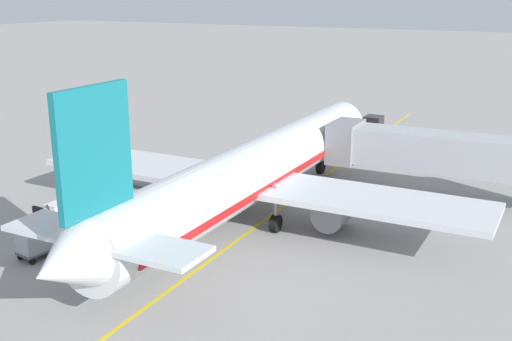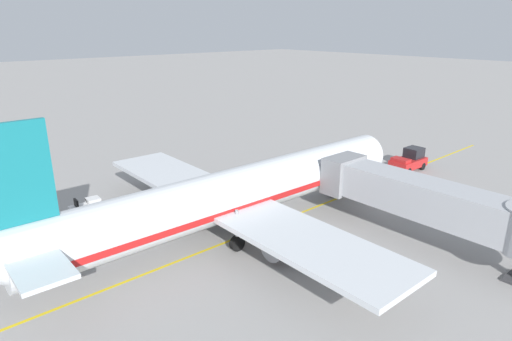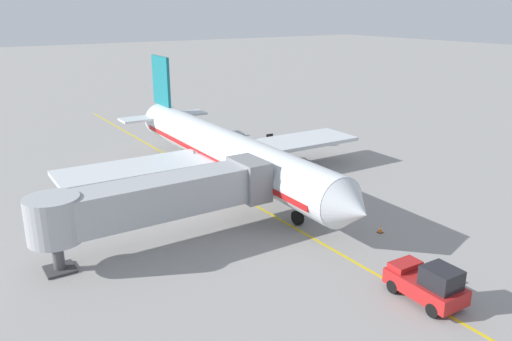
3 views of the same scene
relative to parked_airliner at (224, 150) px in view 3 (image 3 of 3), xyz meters
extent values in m
plane|color=gray|center=(0.79, 0.10, -3.19)|extent=(400.00, 400.00, 0.00)
cube|color=gold|center=(0.79, 0.10, -3.18)|extent=(0.24, 80.00, 0.01)
cylinder|color=silver|center=(0.00, 0.27, 0.10)|extent=(4.23, 32.06, 3.70)
cube|color=red|center=(0.00, 0.27, -0.36)|extent=(4.23, 29.50, 0.44)
cone|color=silver|center=(0.29, 17.47, 0.10)|extent=(3.67, 2.46, 3.63)
cone|color=silver|center=(-0.29, -17.12, 0.40)|extent=(3.19, 2.85, 3.14)
cube|color=black|center=(0.26, 15.67, 0.75)|extent=(2.79, 1.15, 0.60)
cube|color=silver|center=(-0.01, -0.73, -0.55)|extent=(30.08, 5.70, 0.36)
cylinder|color=gray|center=(-5.50, 0.16, -1.80)|extent=(2.05, 3.23, 2.00)
cylinder|color=gray|center=(5.50, -0.02, -1.80)|extent=(2.05, 3.23, 2.00)
cube|color=#14707A|center=(-0.25, -14.73, 4.70)|extent=(0.39, 4.40, 5.50)
cube|color=silver|center=(-0.24, -14.53, 0.65)|extent=(10.04, 2.77, 0.24)
cylinder|color=black|center=(0.19, 11.47, -2.64)|extent=(0.47, 1.11, 1.10)
cylinder|color=gray|center=(0.19, 11.47, -1.09)|extent=(0.24, 0.24, 2.00)
cylinder|color=black|center=(-2.33, -1.69, -2.64)|extent=(0.47, 1.11, 1.10)
cylinder|color=gray|center=(-2.33, -1.69, -1.09)|extent=(0.24, 0.24, 2.00)
cylinder|color=black|center=(2.27, -1.77, -2.64)|extent=(0.47, 1.11, 1.10)
cylinder|color=gray|center=(2.27, -1.77, -1.09)|extent=(0.24, 0.24, 2.00)
cube|color=#A8AAAF|center=(9.67, 9.04, 0.30)|extent=(14.93, 2.80, 2.60)
cube|color=gray|center=(3.00, 9.04, 0.30)|extent=(2.00, 3.50, 2.99)
cylinder|color=#A8AAAF|center=(17.14, 9.04, 0.30)|extent=(3.36, 3.36, 2.86)
cylinder|color=#4C4C51|center=(17.14, 9.04, -2.09)|extent=(0.70, 0.70, 2.19)
cube|color=#38383A|center=(17.14, 9.04, -3.11)|extent=(1.80, 1.80, 0.16)
cube|color=#B21E1E|center=(0.62, 23.78, -2.34)|extent=(2.31, 4.45, 0.90)
cube|color=black|center=(0.64, 24.77, -1.34)|extent=(1.69, 1.89, 1.10)
cube|color=#B21E1E|center=(0.58, 22.24, -1.71)|extent=(1.90, 1.15, 0.36)
cylinder|color=black|center=(1.52, 22.33, -2.79)|extent=(0.37, 0.81, 0.80)
cylinder|color=black|center=(-0.35, 22.37, -2.79)|extent=(0.37, 0.81, 0.80)
cylinder|color=black|center=(1.59, 25.19, -2.79)|extent=(0.37, 0.81, 0.80)
cylinder|color=black|center=(-0.28, 25.23, -2.79)|extent=(0.37, 0.81, 0.80)
cube|color=silver|center=(-10.74, -7.56, -2.56)|extent=(1.34, 2.56, 0.70)
cube|color=silver|center=(-10.70, -6.88, -1.99)|extent=(1.08, 1.11, 0.44)
cube|color=black|center=(-10.78, -8.25, -1.89)|extent=(0.85, 0.21, 0.64)
cylinder|color=black|center=(-10.73, -7.44, -1.91)|extent=(0.09, 0.27, 0.54)
cylinder|color=black|center=(-11.23, -6.66, -2.91)|extent=(0.23, 0.57, 0.56)
cylinder|color=black|center=(-10.15, -6.72, -2.91)|extent=(0.23, 0.57, 0.56)
cylinder|color=black|center=(-11.33, -8.40, -2.91)|extent=(0.23, 0.57, 0.56)
cylinder|color=black|center=(-10.25, -8.47, -2.91)|extent=(0.23, 0.57, 0.56)
cube|color=#4C4C51|center=(-8.11, -2.91, -2.77)|extent=(1.65, 2.38, 0.12)
cube|color=#999EA3|center=(-8.11, -2.91, -2.16)|extent=(1.56, 2.27, 1.10)
cylinder|color=#4C4C51|center=(-7.87, -1.48, -2.78)|extent=(0.18, 0.70, 0.07)
cylinder|color=black|center=(-8.52, -2.01, -3.01)|extent=(0.18, 0.37, 0.36)
cylinder|color=black|center=(-7.43, -2.19, -3.01)|extent=(0.18, 0.37, 0.36)
cylinder|color=black|center=(-8.79, -3.64, -3.01)|extent=(0.18, 0.37, 0.36)
cylinder|color=black|center=(-7.70, -3.82, -3.01)|extent=(0.18, 0.37, 0.36)
cube|color=#4C4C51|center=(-7.90, -6.08, -2.77)|extent=(1.65, 2.38, 0.12)
cube|color=#999EA3|center=(-7.90, -6.08, -2.16)|extent=(1.56, 2.27, 1.10)
cylinder|color=#4C4C51|center=(-7.66, -4.65, -2.78)|extent=(0.18, 0.70, 0.07)
cylinder|color=black|center=(-8.31, -5.18, -3.01)|extent=(0.18, 0.37, 0.36)
cylinder|color=black|center=(-7.22, -5.36, -3.01)|extent=(0.18, 0.37, 0.36)
cylinder|color=black|center=(-8.58, -6.81, -3.01)|extent=(0.18, 0.37, 0.36)
cylinder|color=black|center=(-7.49, -6.99, -3.01)|extent=(0.18, 0.37, 0.36)
cube|color=#4C4C51|center=(-7.83, -8.53, -2.77)|extent=(1.65, 2.38, 0.12)
cube|color=#999EA3|center=(-7.83, -8.53, -2.16)|extent=(1.56, 2.27, 1.10)
cylinder|color=#4C4C51|center=(-7.59, -7.10, -2.78)|extent=(0.18, 0.70, 0.07)
cylinder|color=black|center=(-8.24, -7.62, -3.01)|extent=(0.18, 0.37, 0.36)
cylinder|color=black|center=(-7.15, -7.81, -3.01)|extent=(0.18, 0.37, 0.36)
cylinder|color=black|center=(-8.51, -9.25, -3.01)|extent=(0.18, 0.37, 0.36)
cylinder|color=black|center=(-7.42, -9.43, -3.01)|extent=(0.18, 0.37, 0.36)
cube|color=#4C4C51|center=(-7.98, -11.10, -2.77)|extent=(1.65, 2.38, 0.12)
cube|color=#999EA3|center=(-7.98, -11.10, -2.16)|extent=(1.56, 2.27, 1.10)
cylinder|color=#4C4C51|center=(-7.74, -9.67, -2.78)|extent=(0.18, 0.70, 0.07)
cylinder|color=black|center=(-8.39, -10.20, -3.01)|extent=(0.18, 0.37, 0.36)
cylinder|color=black|center=(-7.30, -10.38, -3.01)|extent=(0.18, 0.37, 0.36)
cylinder|color=black|center=(-8.66, -11.82, -3.01)|extent=(0.18, 0.37, 0.36)
cylinder|color=black|center=(-7.57, -12.01, -3.01)|extent=(0.18, 0.37, 0.36)
cylinder|color=#232328|center=(-4.59, 5.32, -2.76)|extent=(0.15, 0.15, 0.85)
cylinder|color=#232328|center=(-4.68, 5.50, -2.76)|extent=(0.15, 0.15, 0.85)
cube|color=yellow|center=(-4.63, 5.41, -2.04)|extent=(0.38, 0.45, 0.60)
cylinder|color=yellow|center=(-4.52, 5.19, -2.09)|extent=(0.18, 0.24, 0.57)
cylinder|color=yellow|center=(-4.74, 5.64, -2.09)|extent=(0.18, 0.24, 0.57)
sphere|color=tan|center=(-4.63, 5.41, -1.61)|extent=(0.22, 0.22, 0.22)
cube|color=red|center=(-4.63, 5.41, -1.59)|extent=(0.19, 0.27, 0.10)
cube|color=black|center=(-3.97, 16.02, -3.17)|extent=(0.36, 0.36, 0.04)
cone|color=orange|center=(-3.97, 16.02, -2.87)|extent=(0.30, 0.30, 0.55)
cylinder|color=white|center=(-3.97, 16.02, -2.84)|extent=(0.21, 0.21, 0.06)
cube|color=black|center=(-2.62, 11.97, -3.17)|extent=(0.36, 0.36, 0.04)
cone|color=orange|center=(-2.62, 11.97, -2.87)|extent=(0.30, 0.30, 0.55)
cylinder|color=white|center=(-2.62, 11.97, -2.84)|extent=(0.21, 0.21, 0.06)
cube|color=black|center=(-3.80, 10.82, -3.17)|extent=(0.36, 0.36, 0.04)
cone|color=orange|center=(-3.80, 10.82, -2.87)|extent=(0.30, 0.30, 0.55)
cylinder|color=white|center=(-3.80, 10.82, -2.84)|extent=(0.21, 0.21, 0.06)
camera|label=1|loc=(17.25, -34.52, 11.26)|focal=43.84mm
camera|label=2|loc=(23.88, -18.97, 11.98)|focal=30.53mm
camera|label=3|loc=(22.46, 39.88, 12.63)|focal=35.88mm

